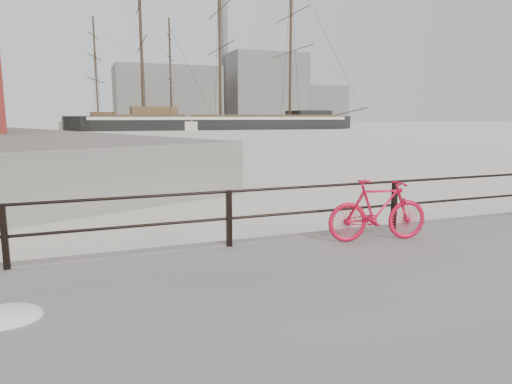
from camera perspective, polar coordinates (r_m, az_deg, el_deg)
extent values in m
plane|color=white|center=(9.95, 16.11, -6.22)|extent=(400.00, 400.00, 0.00)
imported|color=red|center=(8.66, 15.00, -2.21)|extent=(1.92, 0.60, 1.15)
ellipsoid|color=white|center=(6.02, -29.03, -12.46)|extent=(0.82, 0.64, 0.29)
cube|color=gray|center=(150.01, -11.05, 11.67)|extent=(32.00, 18.00, 18.00)
cube|color=gray|center=(164.57, 1.00, 12.67)|extent=(26.00, 20.00, 24.00)
cube|color=gray|center=(178.59, 7.38, 10.73)|extent=(20.00, 16.00, 14.00)
cylinder|color=gray|center=(165.86, -4.01, 16.09)|extent=(2.80, 2.80, 44.00)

